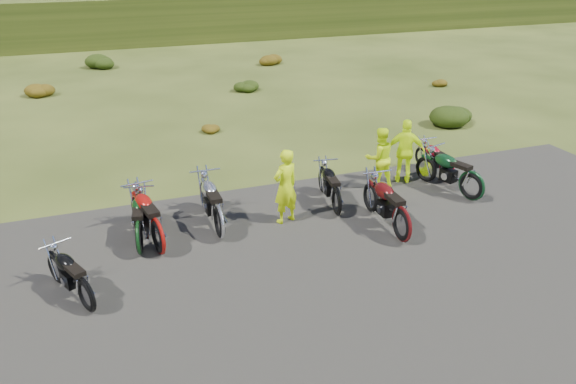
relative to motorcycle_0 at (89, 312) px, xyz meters
name	(u,v)px	position (x,y,z in m)	size (l,w,h in m)	color
ground	(322,255)	(4.84, 0.39, 0.00)	(300.00, 300.00, 0.00)	#2E3D14
gravel_pad	(364,307)	(4.84, -1.61, 0.00)	(20.00, 12.00, 0.04)	black
hill_slope	(120,10)	(4.84, 50.39, 0.00)	(300.00, 46.00, 3.00)	#314216
shrub_2	(39,88)	(-1.36, 16.99, 0.38)	(1.30, 1.30, 0.77)	#5F390B
shrub_3	(101,60)	(1.54, 22.29, 0.46)	(1.56, 1.56, 0.92)	black
shrub_4	(209,127)	(4.44, 9.59, 0.23)	(0.77, 0.77, 0.45)	#5F390B
shrub_5	(245,85)	(7.34, 14.89, 0.31)	(1.03, 1.03, 0.61)	black
shrub_6	(269,58)	(10.24, 20.19, 0.38)	(1.30, 1.30, 0.77)	#5F390B
shrub_7	(453,112)	(13.14, 7.49, 0.46)	(1.56, 1.56, 0.92)	black
shrub_8	(437,81)	(16.04, 12.79, 0.23)	(0.77, 0.77, 0.45)	#5F390B
motorcycle_0	(89,312)	(0.00, 0.00, 0.00)	(1.94, 0.65, 1.02)	black
motorcycle_1	(160,254)	(1.54, 1.66, 0.00)	(2.32, 0.77, 1.21)	#9B0F0B
motorcycle_2	(141,254)	(1.15, 1.80, 0.00)	(2.11, 0.70, 1.11)	black
motorcycle_3	(220,239)	(2.94, 1.88, 0.00)	(2.31, 0.77, 1.21)	silver
motorcycle_4	(400,241)	(6.75, 0.33, 0.00)	(2.33, 0.78, 1.22)	#4B0C0D
motorcycle_5	(336,215)	(5.94, 2.04, 0.00)	(2.03, 0.68, 1.06)	black
motorcycle_6	(445,183)	(9.69, 2.83, 0.00)	(1.90, 0.63, 0.99)	maroon
motorcycle_7	(469,201)	(9.59, 1.62, 0.00)	(2.26, 0.75, 1.19)	#0D3217
person_middle	(285,187)	(4.63, 2.14, 0.92)	(0.67, 0.44, 1.84)	#C4E50C
person_right_a	(379,159)	(7.73, 3.23, 0.85)	(0.82, 0.64, 1.69)	#C4E50C
person_right_b	(405,152)	(8.58, 3.30, 0.90)	(1.06, 0.44, 1.81)	#C4E50C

